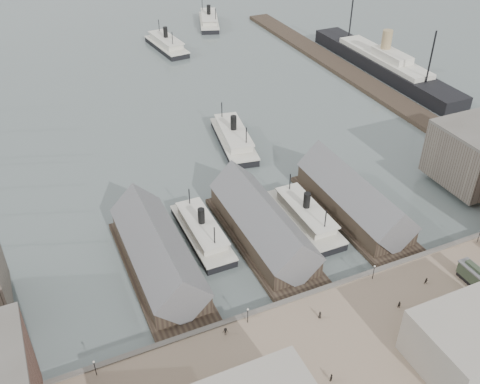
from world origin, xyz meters
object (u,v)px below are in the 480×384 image
tram (479,281)px  horse_cart_center (269,378)px  ferry_docked_west (202,231)px  horse_cart_right (442,309)px  ocean_steamer (383,63)px

tram → horse_cart_center: (-51.21, -2.40, -1.13)m
ferry_docked_west → tram: size_ratio=2.39×
tram → horse_cart_right: tram is taller
horse_cart_center → horse_cart_right: (39.37, 0.02, -0.03)m
ferry_docked_west → horse_cart_right: size_ratio=5.44×
horse_cart_right → ocean_steamer: bearing=-21.7°
ferry_docked_west → ocean_steamer: 125.68m
horse_cart_center → horse_cart_right: 39.37m
ferry_docked_west → horse_cart_right: ferry_docked_west is taller
ferry_docked_west → tram: bearing=-41.8°
ocean_steamer → tram: 125.34m
ocean_steamer → horse_cart_center: ocean_steamer is taller
tram → horse_cart_right: (-11.83, -2.37, -1.16)m
ocean_steamer → tram: (-58.10, -111.06, 0.29)m
ferry_docked_west → ocean_steamer: ocean_steamer is taller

